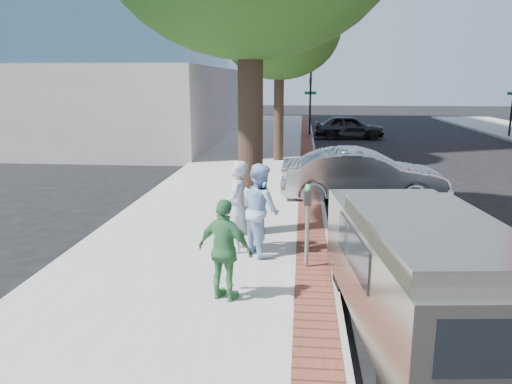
# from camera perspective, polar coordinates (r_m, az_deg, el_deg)

# --- Properties ---
(ground) EXTENTS (120.00, 120.00, 0.00)m
(ground) POSITION_cam_1_polar(r_m,az_deg,el_deg) (9.04, 1.97, -9.19)
(ground) COLOR black
(ground) RESTS_ON ground
(sidewalk) EXTENTS (5.00, 60.00, 0.15)m
(sidewalk) POSITION_cam_1_polar(r_m,az_deg,el_deg) (16.82, -1.52, 1.41)
(sidewalk) COLOR #9E9991
(sidewalk) RESTS_ON ground
(brick_strip) EXTENTS (0.60, 60.00, 0.01)m
(brick_strip) POSITION_cam_1_polar(r_m,az_deg,el_deg) (16.69, 6.00, 1.53)
(brick_strip) COLOR brown
(brick_strip) RESTS_ON sidewalk
(curb) EXTENTS (0.10, 60.00, 0.15)m
(curb) POSITION_cam_1_polar(r_m,az_deg,el_deg) (16.71, 7.20, 1.24)
(curb) COLOR gray
(curb) RESTS_ON ground
(office_base) EXTENTS (18.20, 22.20, 4.00)m
(office_base) POSITION_cam_1_polar(r_m,az_deg,el_deg) (33.26, -18.86, 9.68)
(office_base) COLOR gray
(office_base) RESTS_ON ground
(signal_near) EXTENTS (0.70, 0.15, 3.80)m
(signal_near) POSITION_cam_1_polar(r_m,az_deg,el_deg) (30.40, 6.23, 10.53)
(signal_near) COLOR black
(signal_near) RESTS_ON ground
(tree_far) EXTENTS (4.80, 4.80, 7.14)m
(tree_far) POSITION_cam_1_polar(r_m,az_deg,el_deg) (20.49, 2.71, 18.10)
(tree_far) COLOR black
(tree_far) RESTS_ON sidewalk
(parking_meter) EXTENTS (0.12, 0.32, 1.47)m
(parking_meter) POSITION_cam_1_polar(r_m,az_deg,el_deg) (8.59, 5.91, -1.96)
(parking_meter) COLOR gray
(parking_meter) RESTS_ON sidewalk
(person_gray) EXTENTS (0.45, 0.66, 1.75)m
(person_gray) POSITION_cam_1_polar(r_m,az_deg,el_deg) (9.43, -2.16, -1.70)
(person_gray) COLOR #B7B7BC
(person_gray) RESTS_ON sidewalk
(person_officer) EXTENTS (1.01, 1.06, 1.73)m
(person_officer) POSITION_cam_1_polar(r_m,az_deg,el_deg) (9.29, 0.47, -1.98)
(person_officer) COLOR #95BDE6
(person_officer) RESTS_ON sidewalk
(person_green) EXTENTS (0.98, 0.69, 1.54)m
(person_green) POSITION_cam_1_polar(r_m,az_deg,el_deg) (7.40, -3.55, -6.66)
(person_green) COLOR #3D8649
(person_green) RESTS_ON sidewalk
(sedan_silver) EXTENTS (4.54, 1.59, 1.49)m
(sedan_silver) POSITION_cam_1_polar(r_m,az_deg,el_deg) (14.22, 12.10, 1.80)
(sedan_silver) COLOR #A5A7AB
(sedan_silver) RESTS_ON ground
(bg_car) EXTENTS (4.09, 1.77, 1.37)m
(bg_car) POSITION_cam_1_polar(r_m,az_deg,el_deg) (29.69, 10.59, 7.31)
(bg_car) COLOR black
(bg_car) RESTS_ON ground
(van) EXTENTS (2.23, 4.77, 1.70)m
(van) POSITION_cam_1_polar(r_m,az_deg,el_deg) (7.00, 18.14, -8.33)
(van) COLOR gray
(van) RESTS_ON ground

